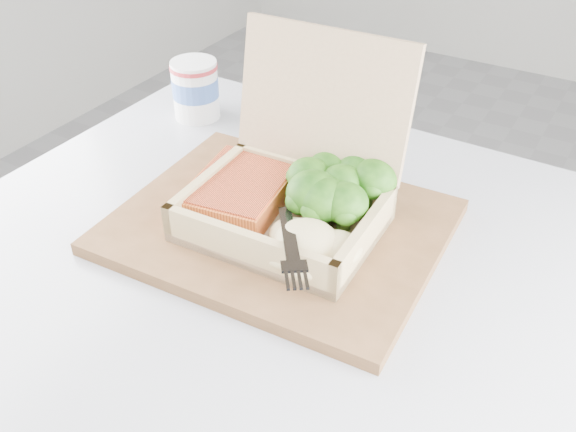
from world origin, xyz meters
The scene contains 9 objects.
cafe_table centered at (-0.50, -0.35, 0.52)m, with size 0.72×0.72×0.70m.
serving_tray centered at (-0.49, -0.30, 0.70)m, with size 0.35×0.28×0.01m, color brown.
takeout_container centered at (-0.48, -0.28, 0.76)m, with size 0.20×0.20×0.19m.
salmon_fillet centered at (-0.54, -0.30, 0.73)m, with size 0.10×0.13×0.03m, color orange.
broccoli_pile centered at (-0.44, -0.26, 0.74)m, with size 0.13×0.13×0.05m, color #3D7E1C, non-canonical shape.
mashed_potatoes centered at (-0.43, -0.35, 0.74)m, with size 0.10×0.09×0.04m, color #D0B887.
plastic_fork centered at (-0.46, -0.34, 0.75)m, with size 0.11×0.15×0.03m.
paper_cup centered at (-0.74, -0.12, 0.74)m, with size 0.07×0.07×0.08m.
receipt centered at (-0.52, -0.13, 0.70)m, with size 0.07×0.13×0.00m, color white.
Camera 1 is at (-0.20, -0.78, 1.13)m, focal length 40.00 mm.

